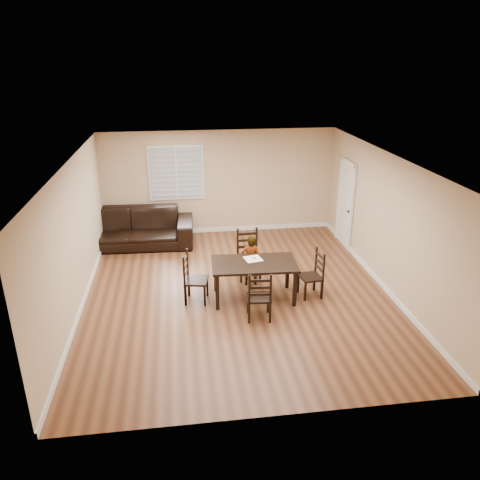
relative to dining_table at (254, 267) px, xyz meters
name	(u,v)px	position (x,y,z in m)	size (l,w,h in m)	color
ground	(237,292)	(-0.29, 0.28, -0.67)	(7.00, 7.00, 0.00)	brown
room	(238,204)	(-0.26, 0.46, 1.14)	(6.04, 7.04, 2.72)	tan
dining_table	(254,267)	(0.00, 0.00, 0.00)	(1.66, 0.98, 0.76)	black
chair_near	(248,255)	(0.03, 1.04, -0.19)	(0.49, 0.46, 1.05)	black
chair_far	(259,300)	(-0.04, -0.85, -0.24)	(0.46, 0.44, 0.96)	black
chair_left	(190,279)	(-1.23, 0.07, -0.21)	(0.50, 0.53, 1.01)	black
chair_right	(316,275)	(1.23, -0.03, -0.24)	(0.45, 0.47, 0.95)	black
child	(251,261)	(0.03, 0.59, -0.13)	(0.39, 0.26, 1.08)	gray
napkin	(253,259)	(0.01, 0.18, 0.09)	(0.32, 0.32, 0.00)	silver
donut	(254,258)	(0.03, 0.18, 0.11)	(0.09, 0.09, 0.03)	#BE8744
sofa	(130,228)	(-2.60, 3.10, -0.22)	(3.09, 1.21, 0.90)	black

